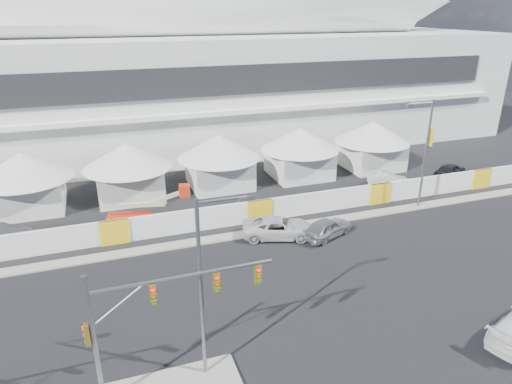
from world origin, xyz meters
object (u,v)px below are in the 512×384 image
object	(u,v)px
streetlight_curb	(424,147)
boom_lift	(137,215)
pickup_curb	(279,228)
lot_car_b	(450,170)
streetlight_median	(206,278)
traffic_mast	(138,328)
lot_car_a	(388,180)
sedan_silver	(327,228)

from	to	relation	value
streetlight_curb	boom_lift	xyz separation A→B (m)	(-24.77, 4.63, -4.83)
pickup_curb	boom_lift	distance (m)	12.07
streetlight_curb	lot_car_b	bearing A→B (deg)	33.11
streetlight_median	boom_lift	world-z (taller)	streetlight_median
traffic_mast	streetlight_median	distance (m)	3.68
boom_lift	lot_car_b	bearing A→B (deg)	13.97
lot_car_a	streetlight_curb	distance (m)	7.57
sedan_silver	lot_car_a	world-z (taller)	sedan_silver
streetlight_curb	boom_lift	world-z (taller)	streetlight_curb
lot_car_a	boom_lift	size ratio (longest dim) A/B	0.58
sedan_silver	lot_car_b	xyz separation A→B (m)	(19.18, 8.11, -0.02)
lot_car_b	streetlight_curb	xyz separation A→B (m)	(-8.63, -5.63, 5.01)
sedan_silver	traffic_mast	bearing A→B (deg)	104.31
streetlight_curb	streetlight_median	bearing A→B (deg)	-149.06
lot_car_a	streetlight_median	distance (m)	31.04
lot_car_a	streetlight_curb	xyz separation A→B (m)	(-0.71, -5.54, 5.11)
sedan_silver	boom_lift	world-z (taller)	boom_lift
pickup_curb	streetlight_median	xyz separation A→B (m)	(-8.82, -12.58, 4.81)
sedan_silver	lot_car_a	size ratio (longest dim) A/B	1.13
streetlight_median	streetlight_curb	distance (m)	26.87
streetlight_curb	lot_car_a	bearing A→B (deg)	82.68
sedan_silver	traffic_mast	distance (m)	19.93
pickup_curb	lot_car_a	bearing A→B (deg)	-47.76
pickup_curb	traffic_mast	xyz separation A→B (m)	(-12.10, -13.01, 3.18)
lot_car_a	boom_lift	xyz separation A→B (m)	(-25.48, -0.91, 0.27)
lot_car_a	traffic_mast	xyz separation A→B (m)	(-27.03, -19.78, 3.31)
sedan_silver	streetlight_curb	distance (m)	11.93
traffic_mast	streetlight_median	xyz separation A→B (m)	(3.28, 0.42, 1.63)
lot_car_b	traffic_mast	bearing A→B (deg)	95.06
pickup_curb	lot_car_a	size ratio (longest dim) A/B	1.40
sedan_silver	lot_car_b	bearing A→B (deg)	-89.45
streetlight_median	streetlight_curb	world-z (taller)	streetlight_curb
traffic_mast	pickup_curb	bearing A→B (deg)	47.06
lot_car_b	traffic_mast	world-z (taller)	traffic_mast
lot_car_b	boom_lift	world-z (taller)	boom_lift
traffic_mast	streetlight_curb	world-z (taller)	streetlight_curb
sedan_silver	pickup_curb	world-z (taller)	pickup_curb
pickup_curb	sedan_silver	bearing A→B (deg)	-90.97
pickup_curb	streetlight_curb	distance (m)	15.12
pickup_curb	lot_car_b	distance (m)	23.86
pickup_curb	streetlight_curb	size ratio (longest dim) A/B	0.58
pickup_curb	lot_car_b	size ratio (longest dim) A/B	1.27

